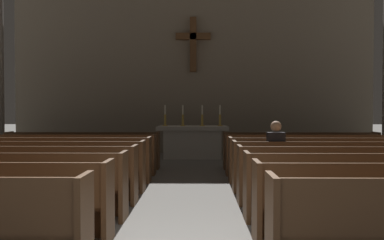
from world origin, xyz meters
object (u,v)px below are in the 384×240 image
at_px(pew_left_row_7, 71,154).
at_px(candlestick_outer_right, 220,119).
at_px(pew_right_row_7, 311,155).
at_px(candlestick_inner_left, 183,119).
at_px(candlestick_inner_right, 202,119).
at_px(altar, 193,141).
at_px(pew_left_row_5, 39,166).
at_px(pew_right_row_5, 339,166).
at_px(pew_right_row_6, 323,160).
at_px(pew_right_row_8, 300,150).
at_px(pew_left_row_6, 57,159).
at_px(pew_left_row_4, 16,174).
at_px(candlestick_outer_left, 165,119).
at_px(pew_right_row_4, 360,175).
at_px(lone_worshipper, 275,155).
at_px(pew_left_row_8, 83,150).

relative_size(pew_left_row_7, candlestick_outer_right, 6.07).
relative_size(pew_right_row_7, candlestick_inner_left, 6.07).
xyz_separation_m(pew_right_row_7, candlestick_inner_right, (-2.48, 3.44, 0.74)).
relative_size(candlestick_inner_right, candlestick_outer_right, 1.00).
bearing_deg(altar, pew_left_row_5, -116.64).
relative_size(pew_right_row_5, pew_right_row_6, 1.00).
bearing_deg(pew_left_row_5, pew_right_row_8, 29.59).
height_order(pew_right_row_8, candlestick_outer_right, candlestick_outer_right).
distance_m(pew_left_row_6, pew_right_row_7, 5.67).
bearing_deg(pew_right_row_5, pew_left_row_4, -169.28).
distance_m(pew_right_row_5, candlestick_outer_left, 6.67).
relative_size(pew_right_row_8, candlestick_inner_left, 6.07).
relative_size(pew_right_row_4, pew_right_row_8, 1.00).
height_order(pew_right_row_5, candlestick_outer_right, candlestick_outer_right).
distance_m(candlestick_inner_left, lone_worshipper, 5.85).
xyz_separation_m(pew_right_row_4, pew_right_row_8, (0.00, 4.21, 0.00)).
height_order(altar, candlestick_outer_left, candlestick_outer_left).
relative_size(pew_left_row_4, candlestick_outer_right, 6.07).
bearing_deg(pew_left_row_5, pew_right_row_7, 20.73).
xyz_separation_m(candlestick_inner_left, candlestick_outer_right, (1.15, 0.00, 0.00)).
distance_m(pew_left_row_8, candlestick_outer_left, 3.16).
height_order(candlestick_inner_right, candlestick_outer_right, same).
xyz_separation_m(pew_left_row_6, pew_right_row_8, (5.57, 2.11, 0.00)).
bearing_deg(pew_right_row_6, pew_left_row_8, 159.27).
bearing_deg(altar, pew_right_row_4, -67.14).
bearing_deg(candlestick_outer_left, candlestick_outer_right, 0.00).
bearing_deg(pew_left_row_7, pew_left_row_5, -90.00).
distance_m(pew_right_row_4, altar, 7.16).
bearing_deg(pew_left_row_8, candlestick_inner_left, 43.88).
xyz_separation_m(pew_right_row_5, candlestick_outer_right, (-1.93, 5.55, 0.74)).
xyz_separation_m(pew_left_row_5, pew_right_row_7, (5.57, 2.11, 0.00)).
bearing_deg(pew_right_row_8, pew_right_row_5, -90.00).
xyz_separation_m(pew_right_row_4, altar, (-2.78, 6.60, 0.06)).
distance_m(pew_right_row_6, candlestick_outer_left, 5.83).
height_order(pew_left_row_8, candlestick_inner_right, candlestick_inner_right).
bearing_deg(candlestick_outer_right, candlestick_outer_left, 180.00).
relative_size(pew_left_row_4, pew_left_row_7, 1.00).
bearing_deg(pew_left_row_7, candlestick_inner_left, 54.19).
relative_size(pew_right_row_4, pew_right_row_6, 1.00).
xyz_separation_m(pew_right_row_5, pew_right_row_7, (0.00, 2.11, 0.00)).
height_order(pew_left_row_5, pew_right_row_4, same).
bearing_deg(pew_left_row_6, altar, 58.23).
xyz_separation_m(pew_left_row_8, candlestick_inner_left, (2.48, 2.39, 0.74)).
height_order(pew_right_row_7, candlestick_inner_left, candlestick_inner_left).
bearing_deg(pew_left_row_4, candlestick_outer_left, 73.68).
xyz_separation_m(pew_right_row_8, altar, (-2.78, 2.39, 0.06)).
bearing_deg(candlestick_outer_left, candlestick_inner_right, 0.00).
bearing_deg(pew_right_row_7, candlestick_inner_right, 125.81).
height_order(pew_left_row_6, pew_right_row_4, same).
distance_m(pew_right_row_5, candlestick_inner_left, 6.39).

